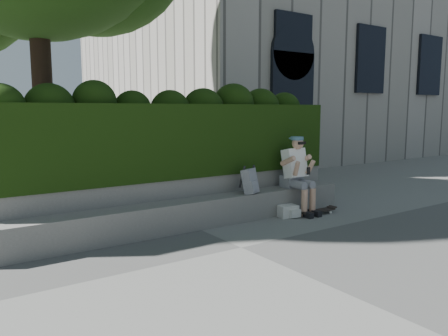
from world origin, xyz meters
TOP-DOWN VIEW (x-y plane):
  - ground at (0.00, 0.00)m, footprint 80.00×80.00m
  - bench_ledge at (0.00, 1.25)m, footprint 6.00×0.45m
  - planter_wall at (0.00, 1.73)m, footprint 6.00×0.50m
  - hedge at (0.00, 1.95)m, footprint 6.00×1.00m
  - person at (2.03, 1.07)m, footprint 0.40×0.76m
  - skateboard at (2.23, 0.74)m, footprint 0.74×0.22m
  - backpack_plaid at (1.04, 1.15)m, footprint 0.32×0.27m
  - backpack_ground at (1.68, 0.90)m, footprint 0.36×0.28m

SIDE VIEW (x-z plane):
  - ground at x=0.00m, z-range 0.00..0.00m
  - skateboard at x=2.23m, z-range 0.03..0.10m
  - backpack_ground at x=1.68m, z-range 0.00..0.21m
  - bench_ledge at x=0.00m, z-range 0.00..0.45m
  - planter_wall at x=0.00m, z-range 0.00..0.75m
  - backpack_plaid at x=1.04m, z-range 0.45..0.87m
  - person at x=2.03m, z-range 0.06..1.44m
  - hedge at x=0.00m, z-range 0.75..1.95m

